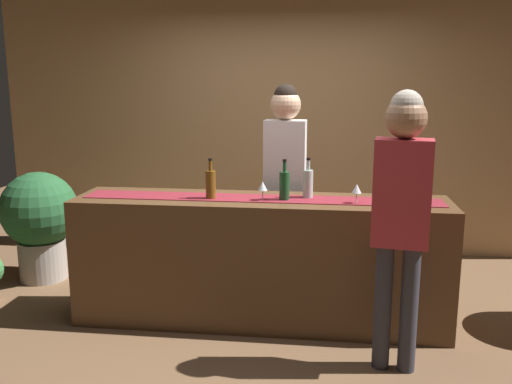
% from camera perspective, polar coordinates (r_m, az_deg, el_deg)
% --- Properties ---
extents(ground_plane, '(10.00, 10.00, 0.00)m').
position_cam_1_polar(ground_plane, '(4.40, 0.45, -12.96)').
color(ground_plane, brown).
extents(back_wall, '(6.00, 0.12, 2.90)m').
position_cam_1_polar(back_wall, '(5.90, 2.64, 7.91)').
color(back_wall, tan).
rests_on(back_wall, ground).
extents(bar_counter, '(2.77, 0.60, 0.96)m').
position_cam_1_polar(bar_counter, '(4.22, 0.46, -7.05)').
color(bar_counter, '#543821').
rests_on(bar_counter, ground).
extents(counter_runner_cloth, '(2.64, 0.28, 0.01)m').
position_cam_1_polar(counter_runner_cloth, '(4.09, 0.48, -0.66)').
color(counter_runner_cloth, maroon).
rests_on(counter_runner_cloth, bar_counter).
extents(wine_bottle_amber, '(0.07, 0.07, 0.30)m').
position_cam_1_polar(wine_bottle_amber, '(4.08, -4.67, 0.84)').
color(wine_bottle_amber, brown).
rests_on(wine_bottle_amber, bar_counter).
extents(wine_bottle_green, '(0.07, 0.07, 0.30)m').
position_cam_1_polar(wine_bottle_green, '(4.03, 2.93, 0.72)').
color(wine_bottle_green, '#194723').
rests_on(wine_bottle_green, bar_counter).
extents(wine_bottle_clear, '(0.07, 0.07, 0.30)m').
position_cam_1_polar(wine_bottle_clear, '(4.11, 5.36, 0.92)').
color(wine_bottle_clear, '#B2C6C1').
rests_on(wine_bottle_clear, bar_counter).
extents(wine_glass_near_customer, '(0.07, 0.07, 0.14)m').
position_cam_1_polar(wine_glass_near_customer, '(4.00, 0.68, 0.55)').
color(wine_glass_near_customer, silver).
rests_on(wine_glass_near_customer, bar_counter).
extents(wine_glass_mid_counter, '(0.07, 0.07, 0.14)m').
position_cam_1_polar(wine_glass_mid_counter, '(4.17, 16.92, 0.51)').
color(wine_glass_mid_counter, silver).
rests_on(wine_glass_mid_counter, bar_counter).
extents(wine_glass_far_end, '(0.07, 0.07, 0.14)m').
position_cam_1_polar(wine_glass_far_end, '(3.97, 10.29, 0.28)').
color(wine_glass_far_end, silver).
rests_on(wine_glass_far_end, bar_counter).
extents(bartender, '(0.35, 0.25, 1.78)m').
position_cam_1_polar(bartender, '(4.62, 2.99, 2.73)').
color(bartender, '#26262B').
rests_on(bartender, ground).
extents(customer_sipping, '(0.37, 0.25, 1.77)m').
position_cam_1_polar(customer_sipping, '(3.47, 14.71, -0.89)').
color(customer_sipping, '#33333D').
rests_on(customer_sipping, ground).
extents(potted_plant_tall, '(0.69, 0.69, 1.00)m').
position_cam_1_polar(potted_plant_tall, '(5.43, -21.33, -2.50)').
color(potted_plant_tall, '#9E9389').
rests_on(potted_plant_tall, ground).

